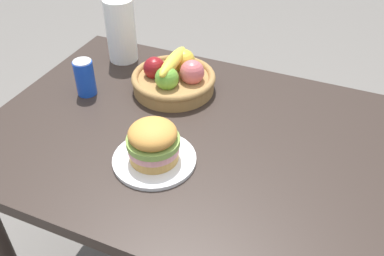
{
  "coord_description": "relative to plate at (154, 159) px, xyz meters",
  "views": [
    {
      "loc": [
        0.32,
        -0.91,
        1.56
      ],
      "look_at": [
        -0.05,
        -0.05,
        0.81
      ],
      "focal_mm": 39.28,
      "sensor_mm": 36.0,
      "label": 1
    }
  ],
  "objects": [
    {
      "name": "sandwich",
      "position": [
        0.0,
        0.0,
        0.07
      ],
      "size": [
        0.15,
        0.15,
        0.12
      ],
      "color": "tan",
      "rests_on": "plate"
    },
    {
      "name": "soda_can",
      "position": [
        -0.37,
        0.22,
        0.06
      ],
      "size": [
        0.07,
        0.07,
        0.13
      ],
      "color": "blue",
      "rests_on": "dining_table"
    },
    {
      "name": "dining_table",
      "position": [
        0.11,
        0.16,
        -0.11
      ],
      "size": [
        1.4,
        0.9,
        0.75
      ],
      "color": "#2D231E",
      "rests_on": "ground_plane"
    },
    {
      "name": "fruit_basket",
      "position": [
        -0.1,
        0.36,
        0.04
      ],
      "size": [
        0.29,
        0.29,
        0.14
      ],
      "color": "#9E7542",
      "rests_on": "dining_table"
    },
    {
      "name": "plate",
      "position": [
        0.0,
        0.0,
        0.0
      ],
      "size": [
        0.24,
        0.24,
        0.01
      ],
      "primitive_type": "cylinder",
      "color": "white",
      "rests_on": "dining_table"
    },
    {
      "name": "paper_towel_roll",
      "position": [
        -0.38,
        0.48,
        0.11
      ],
      "size": [
        0.11,
        0.11,
        0.24
      ],
      "primitive_type": "cylinder",
      "color": "white",
      "rests_on": "dining_table"
    }
  ]
}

